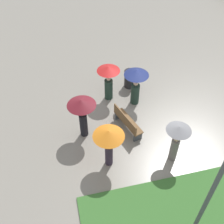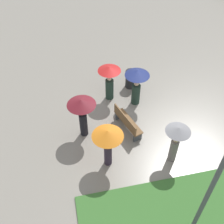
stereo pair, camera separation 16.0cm
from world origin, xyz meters
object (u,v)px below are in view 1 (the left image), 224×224
at_px(park_bench, 127,122).
at_px(crowd_person_maroon, 82,109).
at_px(trash_bin, 130,79).
at_px(crowd_person_grey, 177,137).
at_px(crowd_person_orange, 109,138).
at_px(crowd_person_navy, 136,80).
at_px(lamp_post, 216,182).
at_px(crowd_person_red, 109,77).

xyz_separation_m(park_bench, crowd_person_maroon, (0.15, 1.81, 1.02)).
bearing_deg(trash_bin, crowd_person_maroon, 133.97).
xyz_separation_m(crowd_person_grey, crowd_person_orange, (0.34, 2.46, 0.22)).
bearing_deg(crowd_person_navy, lamp_post, -107.69).
xyz_separation_m(lamp_post, crowd_person_maroon, (4.95, 2.58, -1.70)).
relative_size(lamp_post, crowd_person_orange, 2.70).
bearing_deg(trash_bin, crowd_person_orange, 154.64).
relative_size(trash_bin, crowd_person_maroon, 0.47).
xyz_separation_m(trash_bin, crowd_person_orange, (-4.28, 2.03, 1.01)).
height_order(lamp_post, crowd_person_maroon, lamp_post).
bearing_deg(park_bench, crowd_person_navy, -45.10).
height_order(lamp_post, crowd_person_orange, lamp_post).
xyz_separation_m(crowd_person_navy, crowd_person_maroon, (-1.41, 2.62, 0.15)).
distance_m(lamp_post, crowd_person_grey, 3.56).
bearing_deg(crowd_person_navy, park_bench, -134.94).
bearing_deg(crowd_person_maroon, crowd_person_orange, 102.08).
height_order(trash_bin, crowd_person_navy, crowd_person_navy).
bearing_deg(crowd_person_orange, crowd_person_grey, 64.41).
bearing_deg(crowd_person_navy, crowd_person_red, 134.64).
relative_size(park_bench, crowd_person_orange, 0.92).
bearing_deg(crowd_person_maroon, crowd_person_red, -137.13).
xyz_separation_m(park_bench, crowd_person_red, (2.15, 0.30, 0.76)).
bearing_deg(trash_bin, crowd_person_red, 116.93).
height_order(trash_bin, crowd_person_maroon, crowd_person_maroon).
bearing_deg(crowd_person_orange, crowd_person_maroon, -175.43).
bearing_deg(trash_bin, crowd_person_grey, -174.71).
height_order(park_bench, crowd_person_orange, crowd_person_orange).
xyz_separation_m(park_bench, lamp_post, (-4.81, -0.77, 2.72)).
bearing_deg(crowd_person_maroon, park_bench, 165.26).
distance_m(trash_bin, crowd_person_grey, 4.71).
bearing_deg(crowd_person_grey, trash_bin, 172.17).
height_order(crowd_person_navy, crowd_person_red, crowd_person_navy).
distance_m(trash_bin, crowd_person_maroon, 3.90).
xyz_separation_m(lamp_post, crowd_person_orange, (3.28, 1.90, -1.71)).
height_order(crowd_person_orange, crowd_person_maroon, crowd_person_maroon).
distance_m(crowd_person_navy, crowd_person_maroon, 2.98).
bearing_deg(trash_bin, lamp_post, 179.00).
xyz_separation_m(park_bench, crowd_person_grey, (-1.87, -1.33, 0.79)).
distance_m(crowd_person_navy, crowd_person_red, 1.26).
bearing_deg(lamp_post, trash_bin, -1.00).
bearing_deg(crowd_person_grey, crowd_person_red, -171.03).
relative_size(lamp_post, trash_bin, 5.51).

